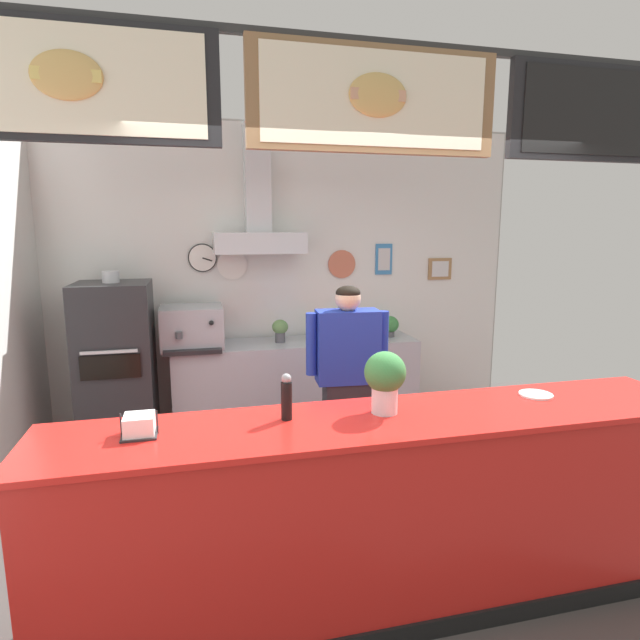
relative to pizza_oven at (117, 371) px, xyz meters
name	(u,v)px	position (x,y,z in m)	size (l,w,h in m)	color
ground_plane	(372,572)	(1.64, -2.07, -0.78)	(6.41, 6.41, 0.00)	#3F3A38
back_wall_assembly	(290,267)	(1.62, 0.41, 0.85)	(4.80, 2.70, 3.04)	#9E9E99
service_counter	(389,511)	(1.64, -2.31, -0.25)	(3.51, 0.63, 1.06)	red
back_prep_counter	(297,387)	(1.64, 0.20, -0.33)	(2.39, 0.58, 0.91)	#A3A5AD
pizza_oven	(117,371)	(0.00, 0.00, 0.00)	(0.62, 0.69, 1.66)	#232326
shop_worker	(347,386)	(1.76, -1.13, 0.07)	(0.62, 0.25, 1.60)	#232328
espresso_machine	(192,327)	(0.65, 0.17, 0.32)	(0.56, 0.56, 0.39)	#A3A5AD
potted_oregano	(280,329)	(1.48, 0.20, 0.27)	(0.16, 0.16, 0.22)	#4C4C51
potted_thyme	(319,328)	(1.87, 0.17, 0.26)	(0.18, 0.18, 0.23)	beige
potted_basil	(355,326)	(2.24, 0.17, 0.27)	(0.20, 0.20, 0.25)	#9E563D
potted_sage	(390,325)	(2.61, 0.20, 0.25)	(0.19, 0.19, 0.21)	#4C4C51
pepper_grinder	(287,397)	(1.12, -2.22, 0.40)	(0.06, 0.06, 0.24)	black
basil_vase	(385,380)	(1.63, -2.25, 0.46)	(0.22, 0.22, 0.33)	silver
condiment_plate	(536,395)	(2.58, -2.20, 0.28)	(0.19, 0.19, 0.01)	white
napkin_holder	(139,426)	(0.41, -2.26, 0.32)	(0.17, 0.16, 0.11)	#262628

